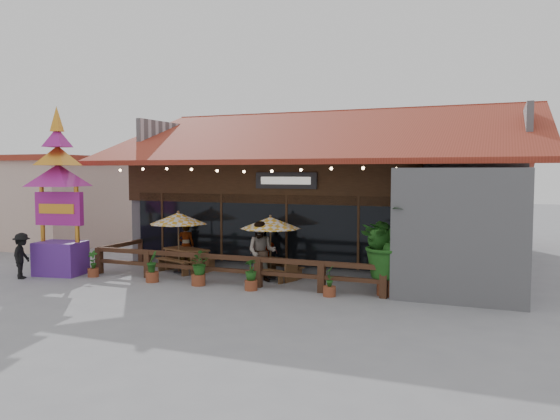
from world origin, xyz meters
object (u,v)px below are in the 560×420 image
at_px(umbrella_right, 270,223).
at_px(thai_sign_tower, 58,180).
at_px(picnic_table_left, 186,256).
at_px(umbrella_left, 178,219).
at_px(picnic_table_right, 277,266).
at_px(tropical_plant, 390,244).
at_px(pedestrian, 22,256).

xyz_separation_m(umbrella_right, thai_sign_tower, (-6.92, -1.95, 1.39)).
height_order(umbrella_right, picnic_table_left, umbrella_right).
bearing_deg(umbrella_left, umbrella_right, 2.13).
distance_m(picnic_table_left, thai_sign_tower, 5.00).
relative_size(umbrella_right, picnic_table_right, 1.53).
height_order(picnic_table_right, thai_sign_tower, thai_sign_tower).
relative_size(picnic_table_right, tropical_plant, 0.66).
xyz_separation_m(umbrella_left, pedestrian, (-4.17, -2.84, -1.13)).
bearing_deg(picnic_table_right, tropical_plant, -13.48).
relative_size(picnic_table_left, picnic_table_right, 1.23).
xyz_separation_m(thai_sign_tower, tropical_plant, (10.94, 1.08, -1.77)).
distance_m(umbrella_right, pedestrian, 8.21).
distance_m(picnic_table_right, pedestrian, 8.35).
xyz_separation_m(picnic_table_right, pedestrian, (-7.78, -3.01, 0.31)).
distance_m(umbrella_left, tropical_plant, 7.47).
height_order(umbrella_left, picnic_table_right, umbrella_left).
distance_m(umbrella_left, pedestrian, 5.17).
relative_size(umbrella_right, pedestrian, 1.71).
relative_size(umbrella_right, picnic_table_left, 1.24).
height_order(umbrella_left, thai_sign_tower, thai_sign_tower).
xyz_separation_m(picnic_table_left, thai_sign_tower, (-3.63, -2.14, 2.69)).
bearing_deg(tropical_plant, pedestrian, -169.76).
bearing_deg(umbrella_left, thai_sign_tower, -152.56).
distance_m(umbrella_left, umbrella_right, 3.40).
bearing_deg(picnic_table_left, umbrella_right, -3.18).
relative_size(umbrella_left, umbrella_right, 0.98).
distance_m(umbrella_left, picnic_table_left, 1.38).
distance_m(umbrella_right, thai_sign_tower, 7.32).
relative_size(umbrella_left, pedestrian, 1.67).
xyz_separation_m(umbrella_left, picnic_table_right, (3.61, 0.17, -1.43)).
height_order(umbrella_left, tropical_plant, tropical_plant).
bearing_deg(picnic_table_right, picnic_table_left, 177.66).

